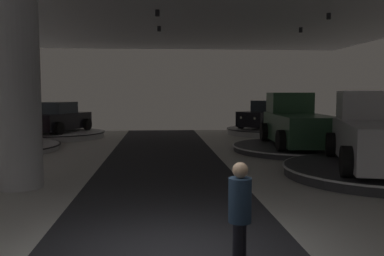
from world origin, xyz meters
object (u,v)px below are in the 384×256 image
at_px(display_car_deep_left, 58,119).
at_px(pickup_truck_mid_right, 377,135).
at_px(display_car_deep_right, 269,116).
at_px(display_platform_far_right, 298,148).
at_px(display_platform_mid_right, 378,171).
at_px(pickup_truck_far_right, 297,123).
at_px(display_platform_deep_right, 268,131).
at_px(column_left, 16,85).
at_px(display_platform_deep_left, 59,134).
at_px(visitor_walking_near, 240,211).

bearing_deg(display_car_deep_left, pickup_truck_mid_right, -43.15).
height_order(display_car_deep_right, pickup_truck_mid_right, pickup_truck_mid_right).
bearing_deg(display_platform_far_right, display_platform_mid_right, -84.48).
bearing_deg(pickup_truck_mid_right, pickup_truck_far_right, 96.23).
height_order(display_car_deep_left, display_platform_deep_right, display_car_deep_left).
distance_m(column_left, display_platform_far_right, 11.89).
distance_m(display_platform_deep_left, display_car_deep_right, 12.56).
bearing_deg(display_car_deep_left, display_platform_mid_right, -44.11).
height_order(column_left, pickup_truck_mid_right, column_left).
bearing_deg(pickup_truck_far_right, display_platform_mid_right, -85.01).
distance_m(display_platform_deep_left, display_platform_deep_right, 12.50).
distance_m(display_platform_far_right, display_platform_deep_right, 7.45).
distance_m(display_car_deep_left, display_platform_deep_right, 12.54).
bearing_deg(display_platform_deep_left, visitor_walking_near, -69.50).
bearing_deg(display_platform_deep_left, column_left, -81.15).
relative_size(pickup_truck_far_right, display_platform_deep_left, 1.06).
bearing_deg(display_car_deep_left, display_car_deep_right, 4.87).
bearing_deg(pickup_truck_far_right, display_car_deep_left, 152.90).
xyz_separation_m(column_left, display_platform_far_right, (9.83, 6.16, -2.60)).
bearing_deg(visitor_walking_near, display_platform_mid_right, 48.82).
bearing_deg(display_car_deep_left, display_platform_far_right, -28.37).
bearing_deg(display_platform_deep_right, display_car_deep_right, 40.36).
relative_size(display_platform_deep_left, pickup_truck_mid_right, 0.90).
xyz_separation_m(column_left, visitor_walking_near, (4.88, -5.72, -1.84)).
bearing_deg(column_left, pickup_truck_mid_right, 4.77).
bearing_deg(pickup_truck_mid_right, column_left, -175.23).
distance_m(display_car_deep_right, display_platform_mid_right, 13.06).
relative_size(display_platform_deep_left, display_platform_mid_right, 0.91).
relative_size(display_car_deep_left, visitor_walking_near, 2.87).
xyz_separation_m(column_left, pickup_truck_mid_right, (10.47, 0.87, -1.50)).
bearing_deg(display_platform_far_right, visitor_walking_near, -112.66).
relative_size(display_platform_deep_right, display_platform_mid_right, 0.90).
relative_size(display_platform_deep_left, display_car_deep_left, 1.13).
bearing_deg(display_platform_mid_right, display_car_deep_left, 135.89).
bearing_deg(display_car_deep_right, display_car_deep_left, -175.13).
xyz_separation_m(display_platform_deep_right, visitor_walking_near, (-5.62, -19.29, 0.70)).
xyz_separation_m(display_platform_mid_right, visitor_walking_near, (-5.50, -6.28, 0.73)).
bearing_deg(pickup_truck_far_right, visitor_walking_near, -112.21).
bearing_deg(column_left, display_car_deep_left, 98.92).
relative_size(display_car_deep_right, display_platform_mid_right, 0.77).
height_order(display_platform_far_right, pickup_truck_far_right, pickup_truck_far_right).
xyz_separation_m(pickup_truck_far_right, display_car_deep_left, (-11.82, 6.05, -0.10)).
distance_m(column_left, pickup_truck_mid_right, 10.61).
height_order(display_platform_deep_left, display_car_deep_left, display_car_deep_left).
distance_m(display_platform_deep_right, visitor_walking_near, 20.11).
bearing_deg(display_platform_mid_right, display_platform_deep_left, 135.79).
bearing_deg(column_left, display_platform_mid_right, 3.13).
xyz_separation_m(column_left, display_car_deep_right, (10.52, 13.59, -1.61)).
distance_m(display_platform_far_right, pickup_truck_mid_right, 5.44).
relative_size(display_platform_far_right, display_platform_mid_right, 1.01).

